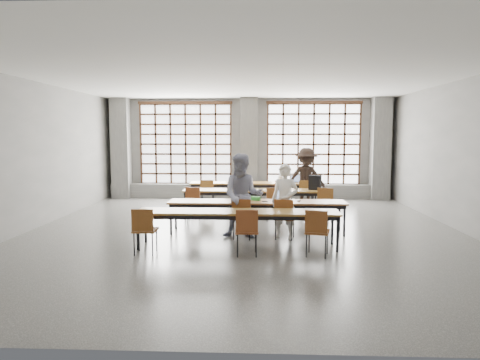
# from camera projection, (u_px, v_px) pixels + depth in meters

# --- Properties ---
(floor) EXTENTS (11.00, 11.00, 0.00)m
(floor) POSITION_uv_depth(u_px,v_px,m) (244.00, 232.00, 9.84)
(floor) COLOR #494946
(floor) RESTS_ON ground
(ceiling) EXTENTS (11.00, 11.00, 0.00)m
(ceiling) POSITION_uv_depth(u_px,v_px,m) (244.00, 77.00, 9.47)
(ceiling) COLOR silver
(ceiling) RESTS_ON floor
(wall_back) EXTENTS (10.00, 0.00, 10.00)m
(wall_back) POSITION_uv_depth(u_px,v_px,m) (249.00, 148.00, 15.12)
(wall_back) COLOR #60605D
(wall_back) RESTS_ON floor
(wall_front) EXTENTS (10.00, 0.00, 10.00)m
(wall_front) POSITION_uv_depth(u_px,v_px,m) (225.00, 183.00, 4.19)
(wall_front) COLOR #60605D
(wall_front) RESTS_ON floor
(wall_left) EXTENTS (0.00, 11.00, 11.00)m
(wall_left) POSITION_uv_depth(u_px,v_px,m) (28.00, 156.00, 9.87)
(wall_left) COLOR #60605D
(wall_left) RESTS_ON floor
(wall_right) EXTENTS (0.00, 11.00, 11.00)m
(wall_right) POSITION_uv_depth(u_px,v_px,m) (470.00, 156.00, 9.44)
(wall_right) COLOR #60605D
(wall_right) RESTS_ON floor
(column_left) EXTENTS (0.60, 0.55, 3.50)m
(column_left) POSITION_uv_depth(u_px,v_px,m) (121.00, 149.00, 15.03)
(column_left) COLOR #50504D
(column_left) RESTS_ON floor
(column_mid) EXTENTS (0.60, 0.55, 3.50)m
(column_mid) POSITION_uv_depth(u_px,v_px,m) (249.00, 149.00, 14.84)
(column_mid) COLOR #50504D
(column_mid) RESTS_ON floor
(column_right) EXTENTS (0.60, 0.55, 3.50)m
(column_right) POSITION_uv_depth(u_px,v_px,m) (380.00, 149.00, 14.65)
(column_right) COLOR #50504D
(column_right) RESTS_ON floor
(window_left) EXTENTS (3.32, 0.12, 3.00)m
(window_left) POSITION_uv_depth(u_px,v_px,m) (186.00, 144.00, 15.12)
(window_left) COLOR white
(window_left) RESTS_ON wall_back
(window_right) EXTENTS (3.32, 0.12, 3.00)m
(window_right) POSITION_uv_depth(u_px,v_px,m) (313.00, 144.00, 14.93)
(window_right) COLOR white
(window_right) RESTS_ON wall_back
(sill_ledge) EXTENTS (9.80, 0.35, 0.50)m
(sill_ledge) POSITION_uv_depth(u_px,v_px,m) (249.00, 191.00, 15.08)
(sill_ledge) COLOR #50504D
(sill_ledge) RESTS_ON floor
(desk_row_a) EXTENTS (4.00, 0.70, 0.73)m
(desk_row_a) POSITION_uv_depth(u_px,v_px,m) (254.00, 185.00, 13.51)
(desk_row_a) COLOR brown
(desk_row_a) RESTS_ON floor
(desk_row_b) EXTENTS (4.00, 0.70, 0.73)m
(desk_row_b) POSITION_uv_depth(u_px,v_px,m) (256.00, 192.00, 11.71)
(desk_row_b) COLOR brown
(desk_row_b) RESTS_ON floor
(desk_row_c) EXTENTS (4.00, 0.70, 0.73)m
(desk_row_c) POSITION_uv_depth(u_px,v_px,m) (257.00, 204.00, 9.71)
(desk_row_c) COLOR brown
(desk_row_c) RESTS_ON floor
(desk_row_d) EXTENTS (4.00, 0.70, 0.73)m
(desk_row_d) POSITION_uv_depth(u_px,v_px,m) (237.00, 214.00, 8.44)
(desk_row_d) COLOR brown
(desk_row_d) RESTS_ON floor
(chair_back_left) EXTENTS (0.43, 0.43, 0.88)m
(chair_back_left) POSITION_uv_depth(u_px,v_px,m) (207.00, 191.00, 12.96)
(chair_back_left) COLOR brown
(chair_back_left) RESTS_ON floor
(chair_back_mid) EXTENTS (0.51, 0.51, 0.88)m
(chair_back_mid) POSITION_uv_depth(u_px,v_px,m) (280.00, 191.00, 12.86)
(chair_back_mid) COLOR brown
(chair_back_mid) RESTS_ON floor
(chair_back_right) EXTENTS (0.49, 0.49, 0.88)m
(chair_back_right) POSITION_uv_depth(u_px,v_px,m) (306.00, 191.00, 12.83)
(chair_back_right) COLOR brown
(chair_back_right) RESTS_ON floor
(chair_mid_left) EXTENTS (0.50, 0.50, 0.88)m
(chair_mid_left) POSITION_uv_depth(u_px,v_px,m) (194.00, 200.00, 11.17)
(chair_mid_left) COLOR brown
(chair_mid_left) RESTS_ON floor
(chair_mid_centre) EXTENTS (0.52, 0.52, 0.88)m
(chair_mid_centre) POSITION_uv_depth(u_px,v_px,m) (272.00, 200.00, 11.09)
(chair_mid_centre) COLOR brown
(chair_mid_centre) RESTS_ON floor
(chair_mid_right) EXTENTS (0.49, 0.49, 0.88)m
(chair_mid_right) POSITION_uv_depth(u_px,v_px,m) (325.00, 201.00, 11.03)
(chair_mid_right) COLOR brown
(chair_mid_right) RESTS_ON floor
(chair_front_left) EXTENTS (0.47, 0.48, 0.88)m
(chair_front_left) POSITION_uv_depth(u_px,v_px,m) (242.00, 214.00, 9.11)
(chair_front_left) COLOR brown
(chair_front_left) RESTS_ON floor
(chair_front_right) EXTENTS (0.50, 0.50, 0.88)m
(chair_front_right) POSITION_uv_depth(u_px,v_px,m) (284.00, 215.00, 9.07)
(chair_front_right) COLOR brown
(chair_front_right) RESTS_ON floor
(chair_near_left) EXTENTS (0.42, 0.43, 0.88)m
(chair_near_left) POSITION_uv_depth(u_px,v_px,m) (144.00, 226.00, 7.90)
(chair_near_left) COLOR brown
(chair_near_left) RESTS_ON floor
(chair_near_mid) EXTENTS (0.44, 0.44, 0.88)m
(chair_near_mid) POSITION_uv_depth(u_px,v_px,m) (247.00, 227.00, 7.82)
(chair_near_mid) COLOR brown
(chair_near_mid) RESTS_ON floor
(chair_near_right) EXTENTS (0.51, 0.51, 0.88)m
(chair_near_right) POSITION_uv_depth(u_px,v_px,m) (317.00, 228.00, 7.77)
(chair_near_right) COLOR brown
(chair_near_right) RESTS_ON floor
(student_male) EXTENTS (0.68, 0.55, 1.61)m
(student_male) POSITION_uv_depth(u_px,v_px,m) (285.00, 201.00, 9.17)
(student_male) COLOR white
(student_male) RESTS_ON floor
(student_female) EXTENTS (0.91, 0.72, 1.83)m
(student_female) POSITION_uv_depth(u_px,v_px,m) (243.00, 196.00, 9.20)
(student_female) COLOR #1B1F51
(student_female) RESTS_ON floor
(student_back) EXTENTS (1.28, 0.87, 1.84)m
(student_back) POSITION_uv_depth(u_px,v_px,m) (306.00, 178.00, 12.92)
(student_back) COLOR black
(student_back) RESTS_ON floor
(laptop_front) EXTENTS (0.46, 0.43, 0.26)m
(laptop_front) POSITION_uv_depth(u_px,v_px,m) (282.00, 198.00, 9.77)
(laptop_front) COLOR #B9B8BE
(laptop_front) RESTS_ON desk_row_c
(laptop_back) EXTENTS (0.39, 0.35, 0.26)m
(laptop_back) POSITION_uv_depth(u_px,v_px,m) (296.00, 180.00, 13.55)
(laptop_back) COLOR #ABABB0
(laptop_back) RESTS_ON desk_row_a
(mouse) EXTENTS (0.11, 0.08, 0.04)m
(mouse) POSITION_uv_depth(u_px,v_px,m) (299.00, 201.00, 9.64)
(mouse) COLOR silver
(mouse) RESTS_ON desk_row_c
(green_box) EXTENTS (0.27, 0.15, 0.09)m
(green_box) POSITION_uv_depth(u_px,v_px,m) (255.00, 199.00, 9.78)
(green_box) COLOR #2D8B2F
(green_box) RESTS_ON desk_row_c
(phone) EXTENTS (0.13, 0.06, 0.01)m
(phone) POSITION_uv_depth(u_px,v_px,m) (265.00, 201.00, 9.59)
(phone) COLOR black
(phone) RESTS_ON desk_row_c
(paper_sheet_a) EXTENTS (0.32, 0.25, 0.00)m
(paper_sheet_a) POSITION_uv_depth(u_px,v_px,m) (235.00, 189.00, 11.78)
(paper_sheet_a) COLOR silver
(paper_sheet_a) RESTS_ON desk_row_b
(paper_sheet_b) EXTENTS (0.33, 0.25, 0.00)m
(paper_sheet_b) POSITION_uv_depth(u_px,v_px,m) (245.00, 190.00, 11.67)
(paper_sheet_b) COLOR white
(paper_sheet_b) RESTS_ON desk_row_b
(paper_sheet_c) EXTENTS (0.35, 0.30, 0.00)m
(paper_sheet_c) POSITION_uv_depth(u_px,v_px,m) (260.00, 190.00, 11.70)
(paper_sheet_c) COLOR white
(paper_sheet_c) RESTS_ON desk_row_b
(backpack) EXTENTS (0.37, 0.30, 0.40)m
(backpack) POSITION_uv_depth(u_px,v_px,m) (315.00, 183.00, 11.67)
(backpack) COLOR black
(backpack) RESTS_ON desk_row_b
(plastic_bag) EXTENTS (0.28, 0.23, 0.29)m
(plastic_bag) POSITION_uv_depth(u_px,v_px,m) (282.00, 178.00, 13.50)
(plastic_bag) COLOR white
(plastic_bag) RESTS_ON desk_row_a
(red_pouch) EXTENTS (0.20, 0.09, 0.06)m
(red_pouch) POSITION_uv_depth(u_px,v_px,m) (145.00, 227.00, 7.99)
(red_pouch) COLOR maroon
(red_pouch) RESTS_ON chair_near_left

